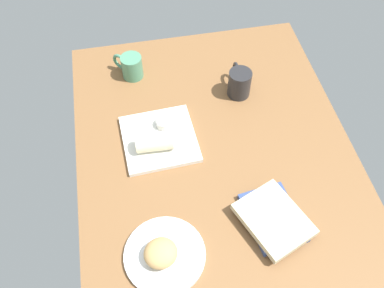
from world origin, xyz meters
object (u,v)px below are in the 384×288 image
round_plate (165,255)px  sauce_cup (164,123)px  second_mug (131,66)px  scone_pastry (161,253)px  breakfast_wrap (154,143)px  coffee_mug (239,82)px  book_stack (273,219)px  square_plate (159,139)px

round_plate → sauce_cup: bearing=-8.7°
round_plate → second_mug: 71.98cm
round_plate → scone_pastry: bearing=120.0°
breakfast_wrap → coffee_mug: bearing=-56.5°
sauce_cup → second_mug: second_mug is taller
book_stack → coffee_mug: 51.77cm
square_plate → round_plate: bearing=173.7°
sauce_cup → breakfast_wrap: breakfast_wrap is taller
square_plate → second_mug: second_mug is taller
sauce_cup → coffee_mug: coffee_mug is taller
scone_pastry → sauce_cup: size_ratio=1.73×
breakfast_wrap → coffee_mug: coffee_mug is taller
scone_pastry → book_stack: (4.77, -33.39, -1.88)cm
book_stack → coffee_mug: (51.59, -3.14, 2.96)cm
coffee_mug → sauce_cup: bearing=111.5°
square_plate → book_stack: book_stack is taller
book_stack → coffee_mug: size_ratio=1.83×
square_plate → second_mug: 32.84cm
round_plate → second_mug: second_mug is taller
scone_pastry → second_mug: second_mug is taller
breakfast_wrap → book_stack: bearing=-134.1°
round_plate → breakfast_wrap: breakfast_wrap is taller
book_stack → coffee_mug: coffee_mug is taller
scone_pastry → sauce_cup: bearing=-9.9°
sauce_cup → coffee_mug: size_ratio=0.40×
square_plate → second_mug: (32.15, 5.58, 3.76)cm
scone_pastry → coffee_mug: 67.17cm
square_plate → scone_pastry: bearing=172.4°
scone_pastry → coffee_mug: size_ratio=0.69×
round_plate → book_stack: bearing=-82.7°
breakfast_wrap → scone_pastry: bearing=177.2°
round_plate → sauce_cup: 45.04cm
scone_pastry → sauce_cup: (45.06, -7.83, -1.06)cm
round_plate → coffee_mug: (55.77, -35.50, 4.50)cm
sauce_cup → coffee_mug: 30.92cm
square_plate → sauce_cup: 5.81cm
scone_pastry → square_plate: 40.80cm
breakfast_wrap → coffee_mug: size_ratio=0.89×
round_plate → book_stack: 32.67cm
round_plate → scone_pastry: size_ratio=2.45×
book_stack → breakfast_wrap: bearing=43.4°
book_stack → second_mug: (67.69, 33.60, 2.32)cm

